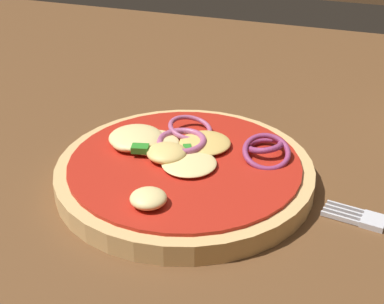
% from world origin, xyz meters
% --- Properties ---
extents(dining_table, '(1.14, 0.93, 0.03)m').
position_xyz_m(dining_table, '(0.00, 0.00, 0.02)').
color(dining_table, brown).
rests_on(dining_table, ground).
extents(pizza, '(0.22, 0.22, 0.04)m').
position_xyz_m(pizza, '(-0.04, -0.01, 0.04)').
color(pizza, tan).
rests_on(pizza, dining_table).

